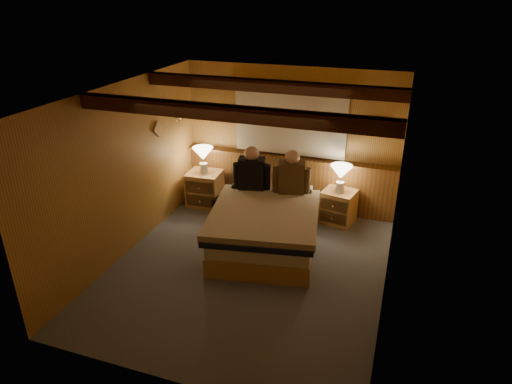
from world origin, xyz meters
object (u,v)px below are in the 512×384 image
at_px(lamp_right, 341,174).
at_px(person_right, 292,175).
at_px(nightstand_left, 205,189).
at_px(lamp_left, 203,155).
at_px(person_left, 252,171).
at_px(nightstand_right, 338,207).
at_px(bed, 265,227).
at_px(duffel_bag, 228,207).

distance_m(lamp_right, person_right, 0.82).
xyz_separation_m(nightstand_left, lamp_left, (0.00, -0.01, 0.62)).
height_order(nightstand_left, lamp_right, lamp_right).
height_order(nightstand_left, person_left, person_left).
bearing_deg(nightstand_right, person_left, -144.95).
xyz_separation_m(nightstand_right, person_left, (-1.29, -0.55, 0.66)).
height_order(nightstand_left, person_right, person_right).
bearing_deg(person_left, person_right, -5.95).
relative_size(bed, nightstand_right, 3.65).
height_order(nightstand_left, lamp_left, lamp_left).
bearing_deg(duffel_bag, lamp_left, 167.76).
relative_size(bed, lamp_left, 4.65).
xyz_separation_m(nightstand_left, person_right, (1.64, -0.38, 0.62)).
xyz_separation_m(bed, lamp_left, (-1.44, 1.03, 0.59)).
xyz_separation_m(bed, person_left, (-0.42, 0.60, 0.59)).
height_order(bed, person_left, person_left).
bearing_deg(nightstand_right, duffel_bag, -157.19).
bearing_deg(nightstand_right, bed, -115.20).
bearing_deg(bed, duffel_bag, 128.60).
distance_m(nightstand_left, lamp_left, 0.62).
height_order(bed, duffel_bag, bed).
xyz_separation_m(nightstand_left, duffel_bag, (0.52, -0.23, -0.16)).
xyz_separation_m(person_left, duffel_bag, (-0.50, 0.21, -0.78)).
xyz_separation_m(bed, duffel_bag, (-0.92, 0.81, -0.19)).
xyz_separation_m(person_left, person_right, (0.62, 0.06, -0.00)).
bearing_deg(duffel_bag, nightstand_left, 167.13).
bearing_deg(duffel_bag, lamp_right, 20.60).
relative_size(nightstand_right, lamp_left, 1.27).
relative_size(nightstand_right, person_left, 0.82).
relative_size(nightstand_left, lamp_left, 1.34).
bearing_deg(person_left, bed, -66.32).
bearing_deg(lamp_right, lamp_left, -177.74).
height_order(nightstand_left, duffel_bag, nightstand_left).
relative_size(lamp_left, duffel_bag, 0.89).
bearing_deg(nightstand_left, person_left, -26.92).
bearing_deg(nightstand_left, duffel_bag, -27.36).
distance_m(lamp_left, duffel_bag, 0.97).
relative_size(lamp_right, duffel_bag, 0.88).
distance_m(bed, duffel_bag, 1.23).
xyz_separation_m(bed, nightstand_left, (-1.44, 1.04, -0.03)).
distance_m(bed, lamp_right, 1.51).
bearing_deg(person_left, nightstand_left, 145.68).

